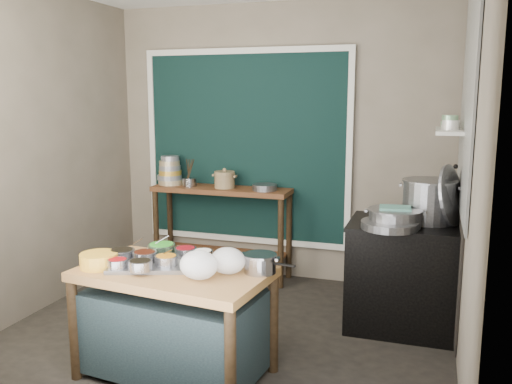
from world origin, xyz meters
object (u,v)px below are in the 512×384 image
(prep_table, at_px, (175,323))
(saucepan, at_px, (260,263))
(utensil_cup, at_px, (190,182))
(stove_block, at_px, (405,277))
(yellow_basin, at_px, (99,260))
(back_counter, at_px, (222,232))
(ceramic_crock, at_px, (225,181))
(steamer, at_px, (395,218))
(stock_pot, at_px, (429,201))
(condiment_tray, at_px, (156,263))

(prep_table, bearing_deg, saucepan, 18.98)
(saucepan, relative_size, utensil_cup, 1.53)
(prep_table, xyz_separation_m, stove_block, (1.43, 1.30, 0.05))
(yellow_basin, bearing_deg, back_counter, 89.34)
(back_counter, xyz_separation_m, ceramic_crock, (0.04, -0.02, 0.55))
(saucepan, height_order, steamer, steamer)
(yellow_basin, distance_m, steamer, 2.22)
(utensil_cup, xyz_separation_m, stock_pot, (2.39, -0.61, 0.06))
(utensil_cup, bearing_deg, stove_block, -17.11)
(prep_table, xyz_separation_m, stock_pot, (1.58, 1.38, 0.68))
(back_counter, xyz_separation_m, steamer, (1.81, -0.89, 0.47))
(stove_block, height_order, yellow_basin, stove_block)
(prep_table, xyz_separation_m, saucepan, (0.56, 0.13, 0.44))
(prep_table, height_order, stock_pot, stock_pot)
(prep_table, relative_size, back_counter, 0.86)
(steamer, bearing_deg, saucepan, -127.39)
(utensil_cup, distance_m, steamer, 2.31)
(stove_block, bearing_deg, yellow_basin, -143.75)
(yellow_basin, bearing_deg, stock_pot, 35.77)
(stove_block, height_order, saucepan, saucepan)
(condiment_tray, relative_size, saucepan, 2.67)
(back_counter, height_order, condiment_tray, back_counter)
(utensil_cup, bearing_deg, steamer, -21.62)
(prep_table, relative_size, condiment_tray, 2.07)
(ceramic_crock, relative_size, stock_pot, 0.51)
(prep_table, distance_m, saucepan, 0.72)
(saucepan, relative_size, stock_pot, 0.51)
(stove_block, xyz_separation_m, steamer, (-0.09, -0.16, 0.52))
(prep_table, relative_size, saucepan, 5.52)
(saucepan, xyz_separation_m, ceramic_crock, (-0.99, 1.89, 0.21))
(prep_table, distance_m, stock_pot, 2.20)
(utensil_cup, bearing_deg, back_counter, 6.87)
(utensil_cup, height_order, ceramic_crock, ceramic_crock)
(stove_block, relative_size, yellow_basin, 3.58)
(prep_table, bearing_deg, steamer, 46.77)
(prep_table, bearing_deg, back_counter, 109.32)
(stove_block, relative_size, ceramic_crock, 4.03)
(prep_table, height_order, stove_block, stove_block)
(stove_block, distance_m, stock_pot, 0.65)
(stove_block, height_order, ceramic_crock, ceramic_crock)
(condiment_tray, height_order, stock_pot, stock_pot)
(back_counter, relative_size, stock_pot, 3.30)
(back_counter, relative_size, saucepan, 6.41)
(stock_pot, bearing_deg, prep_table, -138.80)
(yellow_basin, xyz_separation_m, ceramic_crock, (0.07, 2.12, 0.23))
(prep_table, bearing_deg, stock_pot, 47.50)
(condiment_tray, relative_size, stock_pot, 1.37)
(yellow_basin, height_order, stock_pot, stock_pot)
(stove_block, xyz_separation_m, utensil_cup, (-2.24, 0.69, 0.57))
(yellow_basin, height_order, saucepan, saucepan)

